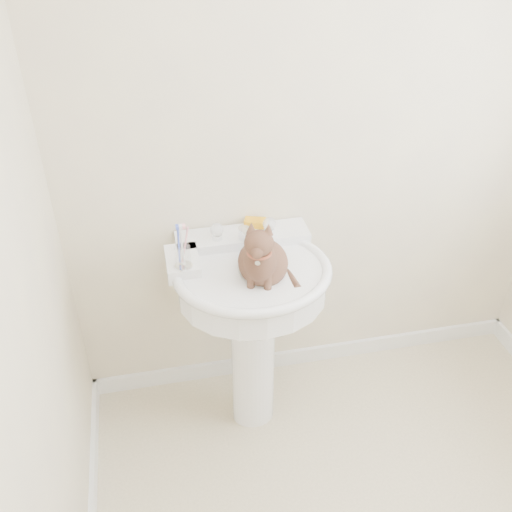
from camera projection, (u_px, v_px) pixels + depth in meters
wall_back at (323, 139)px, 2.32m from camera, size 2.20×0.00×2.50m
baseboard_back at (308, 355)px, 3.00m from camera, size 2.20×0.02×0.09m
pedestal_sink at (252, 299)px, 2.34m from camera, size 0.65×0.64×0.89m
faucet at (244, 230)px, 2.33m from camera, size 0.28×0.12×0.14m
soap_bar at (255, 223)px, 2.44m from camera, size 0.10×0.08×0.03m
toothbrush_cup at (183, 256)px, 2.17m from camera, size 0.07×0.07×0.19m
cat at (263, 260)px, 2.16m from camera, size 0.21×0.27×0.39m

